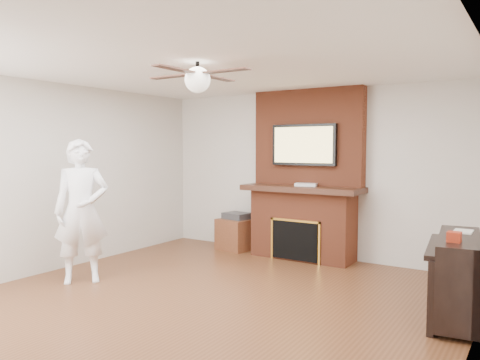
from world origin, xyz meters
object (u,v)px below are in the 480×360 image
Objects in this scene: person at (81,211)px; side_table at (237,232)px; fireplace at (305,191)px; piano at (457,275)px.

person is 2.68m from side_table.
fireplace reaches higher than side_table.
side_table is 3.75m from piano.
piano is at bearing -13.32° from side_table.
fireplace is at bearing 6.61° from person.
piano is at bearing -33.31° from fireplace.
fireplace is 1.37m from side_table.
person is at bearing -123.63° from fireplace.
person reaches higher than piano.
fireplace is 4.21× the size of side_table.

